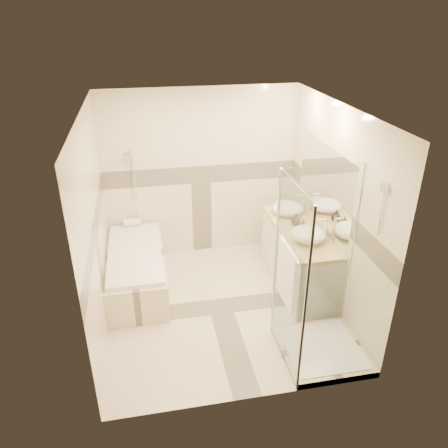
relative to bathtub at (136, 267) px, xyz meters
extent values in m
cube|color=beige|center=(1.02, -0.65, -0.31)|extent=(2.80, 3.00, 0.01)
cube|color=silver|center=(1.02, -0.65, 2.20)|extent=(2.80, 3.00, 0.01)
cube|color=beige|center=(1.02, 0.85, 0.94)|extent=(2.80, 0.01, 2.50)
cube|color=beige|center=(1.02, -2.15, 0.94)|extent=(2.80, 0.01, 2.50)
cube|color=beige|center=(-0.38, -0.65, 0.94)|extent=(0.01, 3.00, 2.50)
cube|color=beige|center=(2.43, -0.65, 0.94)|extent=(0.01, 3.00, 2.50)
cube|color=white|center=(2.41, -0.35, 1.14)|extent=(0.01, 1.60, 1.00)
cylinder|color=silver|center=(0.05, 0.82, 1.04)|extent=(0.02, 0.02, 0.70)
cube|color=beige|center=(0.00, 0.00, -0.06)|extent=(0.75, 1.70, 0.50)
cube|color=white|center=(0.00, 0.00, 0.22)|extent=(0.69, 1.60, 0.06)
ellipsoid|color=white|center=(0.00, 0.00, 0.17)|extent=(0.56, 1.40, 0.16)
cube|color=silver|center=(2.15, -0.35, 0.09)|extent=(0.55, 1.60, 0.80)
cylinder|color=silver|center=(1.86, -0.75, 0.24)|extent=(0.01, 0.24, 0.01)
cylinder|color=silver|center=(1.86, 0.05, 0.24)|extent=(0.01, 0.24, 0.01)
cube|color=tan|center=(2.15, -0.35, 0.52)|extent=(0.57, 1.62, 0.05)
cube|color=beige|center=(1.97, -1.70, -0.27)|extent=(0.90, 0.90, 0.08)
cube|color=white|center=(1.97, -1.70, -0.22)|extent=(0.80, 0.80, 0.01)
cube|color=white|center=(1.53, -1.70, 0.73)|extent=(0.01, 0.90, 2.00)
cube|color=white|center=(1.97, -1.26, 0.73)|extent=(0.90, 0.01, 2.00)
cylinder|color=silver|center=(1.52, -2.15, 0.73)|extent=(0.03, 0.03, 2.00)
cylinder|color=silver|center=(1.52, -1.25, 0.73)|extent=(0.03, 0.03, 2.00)
cylinder|color=silver|center=(2.42, -1.25, 0.73)|extent=(0.03, 0.03, 2.00)
cylinder|color=silver|center=(2.38, -1.70, 1.64)|extent=(0.03, 0.10, 0.10)
cylinder|color=silver|center=(1.49, -1.70, 1.09)|extent=(0.02, 0.60, 0.02)
cube|color=white|center=(1.49, -1.70, 0.79)|extent=(0.04, 0.48, 0.62)
ellipsoid|color=white|center=(2.13, 0.13, 0.63)|extent=(0.43, 0.43, 0.17)
ellipsoid|color=white|center=(2.13, -0.66, 0.63)|extent=(0.44, 0.44, 0.18)
cylinder|color=silver|center=(2.35, 0.13, 0.69)|extent=(0.03, 0.03, 0.29)
cylinder|color=silver|center=(2.30, 0.13, 0.81)|extent=(0.10, 0.02, 0.02)
cylinder|color=silver|center=(2.35, -0.66, 0.69)|extent=(0.03, 0.03, 0.29)
cylinder|color=silver|center=(2.30, -0.66, 0.81)|extent=(0.10, 0.02, 0.02)
imported|color=black|center=(2.13, -0.46, 0.64)|extent=(0.11, 0.11, 0.19)
imported|color=black|center=(2.13, -0.22, 0.62)|extent=(0.14, 0.14, 0.16)
cube|color=white|center=(2.13, 0.37, 0.58)|extent=(0.15, 0.23, 0.07)
cylinder|color=white|center=(-0.02, 0.76, 0.31)|extent=(0.25, 0.11, 0.11)
camera|label=1|loc=(0.21, -5.11, 3.15)|focal=35.00mm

